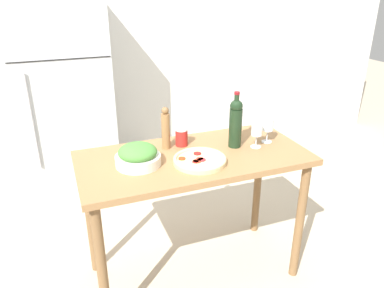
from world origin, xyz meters
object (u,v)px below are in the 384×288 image
at_px(wine_glass_near, 257,131).
at_px(salad_bowl, 138,156).
at_px(wine_bottle, 236,122).
at_px(homemade_pizza, 200,160).
at_px(salt_canister, 182,137).
at_px(pepper_mill, 166,129).
at_px(refrigerator, 64,97).
at_px(wine_glass_far, 268,126).

xyz_separation_m(wine_glass_near, salad_bowl, (-0.75, 0.02, -0.05)).
xyz_separation_m(wine_bottle, homemade_pizza, (-0.29, -0.14, -0.15)).
xyz_separation_m(wine_glass_near, salt_canister, (-0.43, 0.19, -0.05)).
height_order(wine_bottle, pepper_mill, wine_bottle).
bearing_deg(wine_glass_near, homemade_pizza, -169.05).
xyz_separation_m(wine_glass_near, pepper_mill, (-0.53, 0.19, 0.02)).
xyz_separation_m(refrigerator, wine_glass_far, (1.16, -1.53, 0.11)).
bearing_deg(wine_bottle, salt_canister, 156.64).
height_order(pepper_mill, salt_canister, pepper_mill).
distance_m(pepper_mill, salt_canister, 0.13).
relative_size(pepper_mill, salt_canister, 2.31).
bearing_deg(refrigerator, salt_canister, -65.49).
bearing_deg(wine_bottle, wine_glass_near, -26.35).
bearing_deg(wine_bottle, pepper_mill, 162.85).
xyz_separation_m(wine_bottle, pepper_mill, (-0.41, 0.13, -0.03)).
relative_size(wine_glass_far, salt_canister, 1.35).
bearing_deg(pepper_mill, homemade_pizza, -65.95).
bearing_deg(wine_glass_far, wine_glass_near, -157.10).
xyz_separation_m(salad_bowl, homemade_pizza, (0.34, -0.10, -0.04)).
xyz_separation_m(wine_glass_far, pepper_mill, (-0.64, 0.14, 0.02)).
bearing_deg(wine_glass_far, salad_bowl, -178.30).
bearing_deg(homemade_pizza, wine_bottle, 25.32).
xyz_separation_m(wine_bottle, salt_canister, (-0.31, 0.13, -0.10)).
height_order(refrigerator, wine_glass_near, refrigerator).
distance_m(wine_glass_near, homemade_pizza, 0.43).
bearing_deg(pepper_mill, refrigerator, 110.75).
bearing_deg(pepper_mill, salad_bowl, -142.58).
distance_m(wine_glass_near, salt_canister, 0.47).
bearing_deg(wine_glass_near, wine_bottle, 153.65).
bearing_deg(refrigerator, homemade_pizza, -68.71).
distance_m(wine_glass_near, salad_bowl, 0.75).
height_order(wine_glass_near, pepper_mill, pepper_mill).
xyz_separation_m(wine_glass_far, homemade_pizza, (-0.52, -0.13, -0.09)).
bearing_deg(refrigerator, wine_bottle, -58.23).
distance_m(pepper_mill, salad_bowl, 0.28).
distance_m(wine_glass_far, pepper_mill, 0.65).
xyz_separation_m(refrigerator, salt_canister, (0.63, -1.38, 0.06)).
distance_m(homemade_pizza, salt_canister, 0.28).
bearing_deg(wine_bottle, salad_bowl, -176.43).
xyz_separation_m(wine_glass_far, salt_canister, (-0.53, 0.15, -0.05)).
distance_m(wine_bottle, wine_glass_near, 0.14).
bearing_deg(wine_glass_far, wine_bottle, 176.49).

